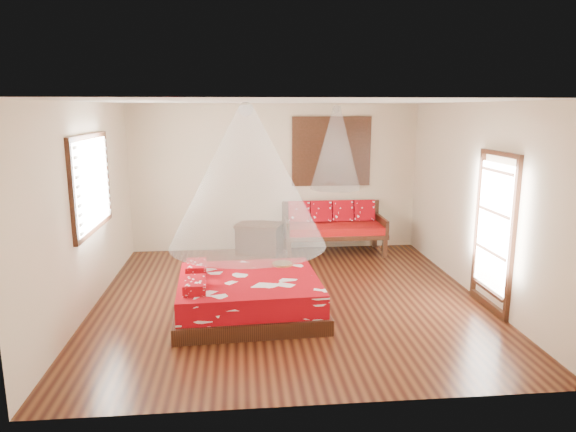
% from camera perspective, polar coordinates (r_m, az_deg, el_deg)
% --- Properties ---
extents(room, '(5.54, 5.54, 2.84)m').
position_cam_1_polar(room, '(7.17, 0.11, 1.35)').
color(room, black).
rests_on(room, ground).
extents(bed, '(2.02, 1.85, 0.63)m').
position_cam_1_polar(bed, '(6.98, -4.48, -8.81)').
color(bed, black).
rests_on(bed, floor).
extents(daybed, '(1.91, 0.85, 0.97)m').
position_cam_1_polar(daybed, '(9.82, 5.04, -1.04)').
color(daybed, black).
rests_on(daybed, floor).
extents(storage_chest, '(0.99, 0.85, 0.57)m').
position_cam_1_polar(storage_chest, '(9.78, -3.17, -2.46)').
color(storage_chest, black).
rests_on(storage_chest, floor).
extents(shutter_panel, '(1.52, 0.06, 1.32)m').
position_cam_1_polar(shutter_panel, '(9.93, 4.84, 7.16)').
color(shutter_panel, black).
rests_on(shutter_panel, wall_back).
extents(window_left, '(0.10, 1.74, 1.34)m').
position_cam_1_polar(window_left, '(7.57, -20.95, 3.42)').
color(window_left, black).
rests_on(window_left, wall_left).
extents(glazed_door, '(0.08, 1.02, 2.16)m').
position_cam_1_polar(glazed_door, '(7.45, 21.89, -1.73)').
color(glazed_door, black).
rests_on(glazed_door, floor).
extents(wine_tray, '(0.29, 0.29, 0.23)m').
position_cam_1_polar(wine_tray, '(7.40, -0.62, -4.99)').
color(wine_tray, brown).
rests_on(wine_tray, bed).
extents(mosquito_net_main, '(2.05, 2.05, 1.80)m').
position_cam_1_polar(mosquito_net_main, '(6.59, -4.57, 4.33)').
color(mosquito_net_main, white).
rests_on(mosquito_net_main, ceiling).
extents(mosquito_net_daybed, '(0.92, 0.92, 1.50)m').
position_cam_1_polar(mosquito_net_daybed, '(9.46, 5.36, 7.53)').
color(mosquito_net_daybed, white).
rests_on(mosquito_net_daybed, ceiling).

